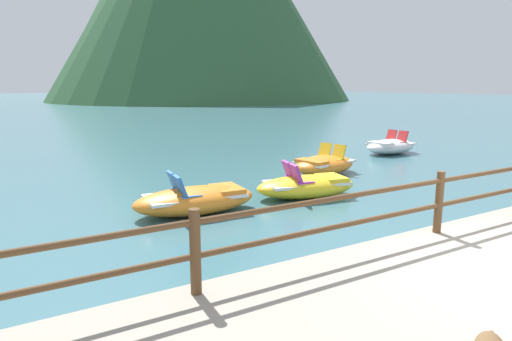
{
  "coord_description": "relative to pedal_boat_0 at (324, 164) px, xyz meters",
  "views": [
    {
      "loc": [
        -5.69,
        -2.63,
        2.64
      ],
      "look_at": [
        -1.17,
        5.0,
        0.9
      ],
      "focal_mm": 31.2,
      "sensor_mm": 36.0,
      "label": 1
    }
  ],
  "objects": [
    {
      "name": "dock_railing",
      "position": [
        -2.64,
        -5.93,
        0.69
      ],
      "size": [
        23.92,
        0.12,
        0.95
      ],
      "color": "brown",
      "rests_on": "promenade_dock"
    },
    {
      "name": "ground_plane",
      "position": [
        -2.64,
        32.52,
        -0.29
      ],
      "size": [
        200.0,
        200.0,
        0.0
      ],
      "primitive_type": "plane",
      "color": "#3D6B75"
    },
    {
      "name": "pedal_boat_0",
      "position": [
        0.0,
        0.0,
        0.0
      ],
      "size": [
        2.36,
        1.73,
        0.87
      ],
      "color": "orange",
      "rests_on": "ground"
    },
    {
      "name": "pedal_boat_4",
      "position": [
        -4.88,
        -1.85,
        0.0
      ],
      "size": [
        2.64,
        1.39,
        0.88
      ],
      "color": "orange",
      "rests_on": "ground"
    },
    {
      "name": "pedal_boat_3",
      "position": [
        4.66,
        1.75,
        0.0
      ],
      "size": [
        2.36,
        1.46,
        0.88
      ],
      "color": "white",
      "rests_on": "ground"
    },
    {
      "name": "pedal_boat_1",
      "position": [
        -2.11,
        -1.94,
        -0.01
      ],
      "size": [
        2.62,
        1.62,
        0.86
      ],
      "color": "yellow",
      "rests_on": "ground"
    }
  ]
}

